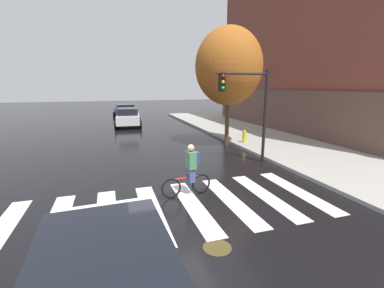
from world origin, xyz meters
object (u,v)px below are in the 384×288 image
(manhole_cover, at_px, (217,247))
(sedan_mid, at_px, (128,117))
(sedan_far, at_px, (125,112))
(traffic_light_near, at_px, (249,101))
(fire_hydrant, at_px, (244,136))
(cyclist, at_px, (190,170))
(street_tree_near, at_px, (229,67))

(manhole_cover, relative_size, sedan_mid, 0.13)
(sedan_far, relative_size, traffic_light_near, 1.14)
(traffic_light_near, xyz_separation_m, fire_hydrant, (1.78, 3.48, -2.33))
(sedan_far, bearing_deg, manhole_cover, -88.88)
(fire_hydrant, bearing_deg, cyclist, -131.13)
(sedan_far, height_order, street_tree_near, street_tree_near)
(sedan_mid, bearing_deg, cyclist, -87.18)
(fire_hydrant, bearing_deg, sedan_far, 111.96)
(cyclist, distance_m, street_tree_near, 8.54)
(fire_hydrant, distance_m, street_tree_near, 4.18)
(manhole_cover, height_order, cyclist, cyclist)
(sedan_mid, relative_size, cyclist, 2.82)
(cyclist, xyz_separation_m, fire_hydrant, (5.32, 6.09, -0.31))
(cyclist, bearing_deg, fire_hydrant, 48.87)
(cyclist, bearing_deg, sedan_mid, 92.82)
(sedan_mid, bearing_deg, traffic_light_near, -72.02)
(street_tree_near, bearing_deg, manhole_cover, -116.10)
(sedan_mid, height_order, cyclist, cyclist)
(manhole_cover, bearing_deg, street_tree_near, 63.90)
(cyclist, bearing_deg, sedan_far, 92.03)
(cyclist, relative_size, traffic_light_near, 0.41)
(sedan_mid, relative_size, street_tree_near, 0.71)
(sedan_mid, height_order, fire_hydrant, sedan_mid)
(traffic_light_near, height_order, street_tree_near, street_tree_near)
(sedan_far, relative_size, fire_hydrant, 6.13)
(manhole_cover, height_order, traffic_light_near, traffic_light_near)
(sedan_far, xyz_separation_m, cyclist, (0.75, -21.14, 0.01))
(sedan_mid, xyz_separation_m, street_tree_near, (5.06, -9.57, 3.74))
(sedan_mid, bearing_deg, street_tree_near, -62.12)
(manhole_cover, height_order, sedan_far, sedan_far)
(cyclist, relative_size, fire_hydrant, 2.19)
(cyclist, xyz_separation_m, street_tree_near, (4.28, 6.38, 3.73))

